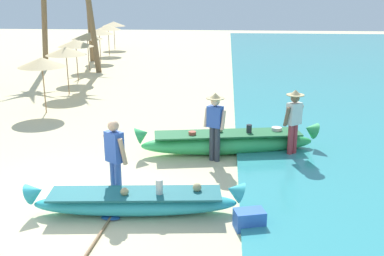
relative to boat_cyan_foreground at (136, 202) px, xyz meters
name	(u,v)px	position (x,y,z in m)	size (l,w,h in m)	color
ground_plane	(70,200)	(-1.46, 0.48, -0.24)	(80.00, 80.00, 0.00)	beige
boat_cyan_foreground	(136,202)	(0.00, 0.00, 0.00)	(4.18, 1.02, 0.72)	#33B2BC
boat_green_midground	(228,142)	(1.74, 3.49, 0.07)	(4.79, 1.47, 0.85)	#38B760
person_vendor_hatted	(215,122)	(1.41, 2.95, 0.76)	(0.58, 0.44, 1.73)	#333842
person_tourist_customer	(115,156)	(-0.50, 0.53, 0.71)	(0.56, 0.50, 1.69)	#3D5BA8
person_vendor_assistant	(294,119)	(3.36, 3.36, 0.77)	(0.55, 0.49, 1.75)	#B2383D
parasol_row_0	(42,62)	(-4.55, 7.21, 1.50)	(1.60, 1.60, 1.91)	#8E6B47
parasol_row_1	(66,51)	(-4.70, 10.09, 1.50)	(1.60, 1.60, 1.91)	#8E6B47
parasol_row_2	(76,43)	(-5.19, 12.83, 1.50)	(1.60, 1.60, 1.91)	#8E6B47
parasol_row_3	(87,36)	(-5.57, 15.93, 1.50)	(1.60, 1.60, 1.91)	#8E6B47
parasol_row_4	(99,31)	(-5.70, 18.75, 1.50)	(1.60, 1.60, 1.91)	#8E6B47
parasol_row_5	(108,27)	(-5.94, 21.76, 1.50)	(1.60, 1.60, 1.91)	#8E6B47
parasol_row_6	(114,24)	(-6.27, 24.66, 1.50)	(1.60, 1.60, 1.91)	#8E6B47
cooler_box	(249,219)	(2.13, -0.41, -0.07)	(0.53, 0.34, 0.35)	blue
paddle	(103,230)	(-0.47, -0.72, -0.21)	(0.37, 1.57, 0.05)	#8E6B47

